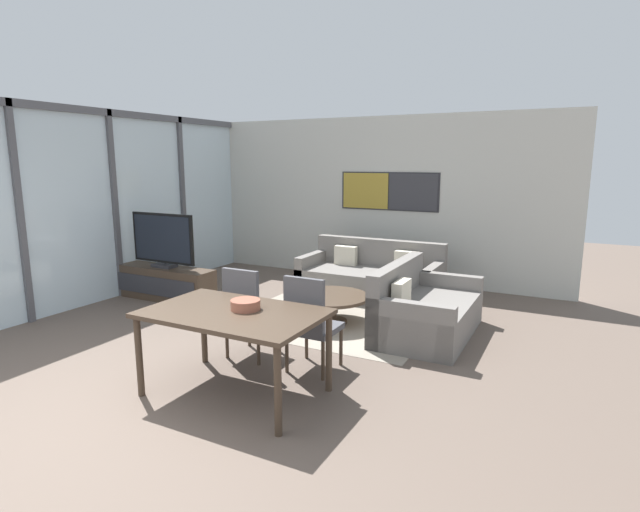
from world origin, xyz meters
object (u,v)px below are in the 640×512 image
object	(u,v)px
tv_console	(165,283)
fruit_bowl	(245,304)
television	(163,241)
dining_chair_centre	(310,320)
dining_table	(234,319)
dining_chair_left	(248,309)
sofa_main	(372,279)
coffee_table	(330,302)
sofa_side	(421,312)

from	to	relation	value
tv_console	fruit_bowl	world-z (taller)	fruit_bowl
television	dining_chair_centre	bearing A→B (deg)	-22.40
dining_table	fruit_bowl	world-z (taller)	fruit_bowl
television	dining_chair_left	world-z (taller)	television
television	dining_table	distance (m)	3.49
sofa_main	fruit_bowl	xyz separation A→B (m)	(0.21, -3.55, 0.54)
sofa_main	coffee_table	distance (m)	1.46
sofa_main	sofa_side	world-z (taller)	same
coffee_table	fruit_bowl	bearing A→B (deg)	-84.34
sofa_side	dining_chair_left	bearing A→B (deg)	138.45
television	dining_chair_left	xyz separation A→B (m)	(2.46, -1.31, -0.36)
television	sofa_main	world-z (taller)	television
sofa_main	dining_table	distance (m)	3.67
dining_chair_centre	fruit_bowl	xyz separation A→B (m)	(-0.31, -0.62, 0.28)
television	sofa_side	size ratio (longest dim) A/B	0.70
television	dining_chair_centre	distance (m)	3.49
tv_console	coffee_table	bearing A→B (deg)	3.21
dining_chair_left	fruit_bowl	xyz separation A→B (m)	(0.44, -0.64, 0.28)
coffee_table	dining_chair_centre	size ratio (longest dim) A/B	1.03
dining_table	dining_chair_left	xyz separation A→B (m)	(-0.37, 0.73, -0.16)
sofa_main	sofa_side	distance (m)	1.77
dining_table	fruit_bowl	bearing A→B (deg)	53.34
sofa_side	dining_chair_left	distance (m)	2.13
sofa_main	dining_chair_centre	size ratio (longest dim) A/B	2.15
television	sofa_side	distance (m)	3.92
coffee_table	television	bearing A→B (deg)	-176.81
coffee_table	fruit_bowl	size ratio (longest dim) A/B	3.81
coffee_table	dining_table	size ratio (longest dim) A/B	0.65
tv_console	dining_table	bearing A→B (deg)	-35.64
sofa_main	dining_chair_centre	world-z (taller)	dining_chair_centre
fruit_bowl	sofa_side	bearing A→B (deg)	66.56
dining_table	tv_console	bearing A→B (deg)	144.36
television	sofa_side	bearing A→B (deg)	4.09
sofa_main	sofa_side	size ratio (longest dim) A/B	1.28
dining_table	dining_chair_left	size ratio (longest dim) A/B	1.59
sofa_main	fruit_bowl	distance (m)	3.60
sofa_side	coffee_table	xyz separation A→B (m)	(-1.17, -0.13, 0.00)
dining_table	dining_chair_left	world-z (taller)	dining_chair_left
dining_table	dining_chair_left	distance (m)	0.83
tv_console	dining_chair_centre	world-z (taller)	dining_chair_centre
television	sofa_side	xyz separation A→B (m)	(3.86, 0.28, -0.62)
sofa_main	dining_chair_left	size ratio (longest dim) A/B	2.15
television	coffee_table	xyz separation A→B (m)	(2.69, 0.15, -0.62)
sofa_main	coffee_table	size ratio (longest dim) A/B	2.09
fruit_bowl	tv_console	bearing A→B (deg)	146.17
dining_table	fruit_bowl	xyz separation A→B (m)	(0.07, 0.09, 0.13)
television	dining_chair_left	distance (m)	2.81
tv_console	dining_chair_centre	bearing A→B (deg)	-22.39
television	fruit_bowl	xyz separation A→B (m)	(2.90, -1.94, -0.08)
television	dining_chair_left	bearing A→B (deg)	-27.96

